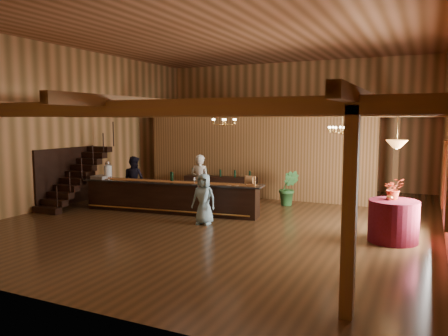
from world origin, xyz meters
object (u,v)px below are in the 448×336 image
at_px(tasting_bar, 171,197).
at_px(backbar_shelf, 220,187).
at_px(round_table, 393,221).
at_px(guest, 204,199).
at_px(beverage_dispenser, 108,170).
at_px(chandelier_left, 224,121).
at_px(floor_plant, 289,188).
at_px(bartender, 200,182).
at_px(raffle_drum, 250,180).
at_px(staff_second, 134,180).
at_px(chandelier_right, 342,129).
at_px(pendant_lamp, 397,144).

bearing_deg(tasting_bar, backbar_shelf, 78.63).
distance_m(round_table, guest, 5.07).
bearing_deg(beverage_dispenser, round_table, -1.97).
relative_size(round_table, chandelier_left, 1.49).
distance_m(backbar_shelf, floor_plant, 2.92).
xyz_separation_m(round_table, bartender, (-6.12, 1.41, 0.41)).
bearing_deg(raffle_drum, chandelier_left, 165.49).
relative_size(backbar_shelf, floor_plant, 2.30).
xyz_separation_m(round_table, guest, (-5.05, -0.36, 0.21)).
bearing_deg(bartender, floor_plant, -145.25).
relative_size(bartender, floor_plant, 1.49).
bearing_deg(floor_plant, staff_second, -159.49).
relative_size(beverage_dispenser, staff_second, 0.36).
distance_m(raffle_drum, bartender, 2.10).
height_order(tasting_bar, chandelier_right, chandelier_right).
xyz_separation_m(chandelier_left, bartender, (-1.03, 0.31, -2.01)).
height_order(chandelier_left, staff_second, chandelier_left).
distance_m(raffle_drum, pendant_lamp, 4.37).
distance_m(beverage_dispenser, bartender, 3.15).
distance_m(raffle_drum, chandelier_left, 2.02).
distance_m(chandelier_left, guest, 2.64).
bearing_deg(guest, round_table, 0.60).
height_order(chandelier_right, pendant_lamp, same).
xyz_separation_m(round_table, floor_plant, (-3.64, 3.29, 0.10)).
xyz_separation_m(backbar_shelf, chandelier_right, (4.88, -1.89, 2.30)).
bearing_deg(floor_plant, backbar_shelf, 170.22).
distance_m(round_table, pendant_lamp, 1.89).
xyz_separation_m(tasting_bar, beverage_dispenser, (-2.31, -0.25, 0.78)).
height_order(staff_second, guest, staff_second).
bearing_deg(staff_second, round_table, 179.62).
xyz_separation_m(bartender, floor_plant, (2.48, 1.88, -0.30)).
height_order(round_table, pendant_lamp, pendant_lamp).
xyz_separation_m(raffle_drum, chandelier_right, (2.48, 1.05, 1.52)).
bearing_deg(round_table, backbar_shelf, 149.83).
distance_m(tasting_bar, beverage_dispenser, 2.45).
distance_m(chandelier_left, staff_second, 4.24).
bearing_deg(staff_second, bartender, -170.56).
relative_size(tasting_bar, staff_second, 3.60).
bearing_deg(bartender, beverage_dispenser, 18.26).
relative_size(pendant_lamp, floor_plant, 0.73).
xyz_separation_m(chandelier_right, bartender, (-4.49, -0.48, -1.78)).
bearing_deg(pendant_lamp, round_table, 180.00).
bearing_deg(tasting_bar, chandelier_right, 7.41).
relative_size(beverage_dispenser, guest, 0.41).
relative_size(bartender, guest, 1.26).
height_order(guest, floor_plant, guest).
relative_size(chandelier_right, pendant_lamp, 0.89).
bearing_deg(guest, chandelier_right, 29.92).
xyz_separation_m(round_table, pendant_lamp, (0.00, 0.00, 1.89)).
bearing_deg(chandelier_left, chandelier_right, 12.95).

